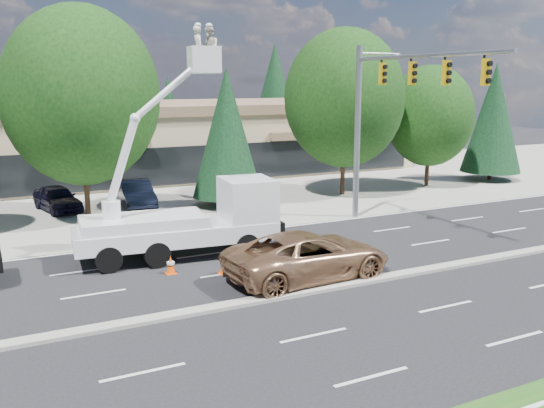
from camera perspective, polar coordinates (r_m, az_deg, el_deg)
ground at (r=20.54m, az=-0.69°, el=-9.06°), size 140.00×140.00×0.00m
concrete_apron at (r=38.88m, az=-13.86°, el=0.50°), size 140.00×22.00×0.01m
road_median at (r=20.52m, az=-0.69°, el=-8.91°), size 120.00×0.55×0.12m
strip_mall at (r=48.17m, az=-16.78°, el=5.83°), size 50.40×15.40×5.50m
tree_front_d at (r=32.71m, az=-17.54°, el=9.68°), size 7.95×7.95×11.03m
tree_front_e at (r=35.07m, az=-4.26°, el=6.73°), size 4.07×4.07×8.02m
tree_front_f at (r=38.77m, az=6.83°, el=9.86°), size 7.56×7.56×10.49m
tree_front_g at (r=43.10m, az=14.63°, el=8.02°), size 5.98×5.98×8.29m
tree_front_h at (r=47.30m, az=20.12°, el=7.61°), size 4.30×4.30×8.48m
tree_back_b at (r=59.43m, az=-22.92°, el=9.07°), size 5.27×5.27×10.39m
tree_back_c at (r=62.14m, az=-9.72°, el=8.49°), size 3.86×3.86×7.60m
tree_back_d at (r=66.64m, az=0.28°, el=10.50°), size 5.68×5.68×11.20m
signal_mast at (r=30.57m, az=10.50°, el=9.16°), size 2.76×10.16×9.00m
bucket_truck at (r=25.30m, az=-7.71°, el=-0.64°), size 8.47×3.40×9.46m
traffic_cone_b at (r=23.46m, az=-9.51°, el=-5.69°), size 0.40×0.40×0.70m
traffic_cone_c at (r=23.23m, az=-4.55°, el=-5.74°), size 0.40×0.40×0.70m
minivan at (r=22.49m, az=3.42°, el=-4.86°), size 6.48×3.23×1.76m
parked_car_west at (r=36.14m, az=-19.55°, el=0.51°), size 2.53×4.52×1.45m
parked_car_east at (r=35.61m, az=-12.71°, el=0.88°), size 2.16×5.04×1.62m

